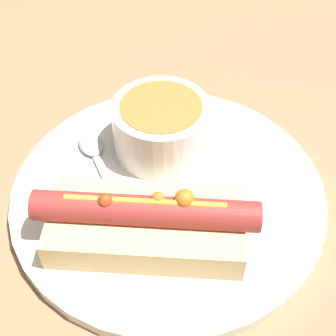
% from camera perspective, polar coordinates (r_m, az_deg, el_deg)
% --- Properties ---
extents(ground_plane, '(4.00, 4.00, 0.00)m').
position_cam_1_polar(ground_plane, '(0.45, 0.00, -3.50)').
color(ground_plane, '#93704C').
extents(dinner_plate, '(0.30, 0.30, 0.01)m').
position_cam_1_polar(dinner_plate, '(0.45, 0.00, -2.97)').
color(dinner_plate, white).
rests_on(dinner_plate, ground_plane).
extents(hot_dog, '(0.19, 0.09, 0.06)m').
position_cam_1_polar(hot_dog, '(0.39, -2.66, -6.64)').
color(hot_dog, '#E5C17F').
rests_on(hot_dog, dinner_plate).
extents(soup_bowl, '(0.10, 0.10, 0.06)m').
position_cam_1_polar(soup_bowl, '(0.46, -0.82, 5.23)').
color(soup_bowl, silver).
rests_on(soup_bowl, dinner_plate).
extents(spoon, '(0.10, 0.14, 0.01)m').
position_cam_1_polar(spoon, '(0.47, -8.41, 0.80)').
color(spoon, '#B7B7BC').
rests_on(spoon, dinner_plate).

